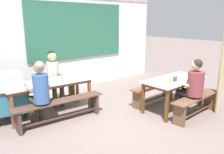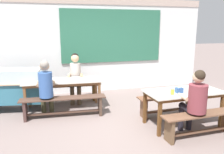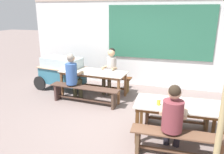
% 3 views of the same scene
% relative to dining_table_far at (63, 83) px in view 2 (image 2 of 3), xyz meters
% --- Properties ---
extents(ground_plane, '(40.00, 40.00, 0.00)m').
position_rel_dining_table_far_xyz_m(ground_plane, '(1.01, -1.20, -0.67)').
color(ground_plane, slate).
extents(backdrop_wall, '(7.32, 0.23, 2.88)m').
position_rel_dining_table_far_xyz_m(backdrop_wall, '(1.05, 1.42, 0.84)').
color(backdrop_wall, silver).
rests_on(backdrop_wall, ground_plane).
extents(dining_table_far, '(1.92, 0.84, 0.74)m').
position_rel_dining_table_far_xyz_m(dining_table_far, '(0.00, 0.00, 0.00)').
color(dining_table_far, beige).
rests_on(dining_table_far, ground_plane).
extents(dining_table_near, '(1.61, 0.81, 0.74)m').
position_rel_dining_table_far_xyz_m(dining_table_near, '(2.34, -1.64, -0.00)').
color(dining_table_near, silver).
rests_on(dining_table_near, ground_plane).
extents(bench_far_back, '(1.92, 0.42, 0.47)m').
position_rel_dining_table_far_xyz_m(bench_far_back, '(0.03, 0.57, -0.34)').
color(bench_far_back, brown).
rests_on(bench_far_back, ground_plane).
extents(bench_far_front, '(1.92, 0.42, 0.47)m').
position_rel_dining_table_far_xyz_m(bench_far_front, '(-0.03, -0.57, -0.36)').
color(bench_far_front, '#4F372C').
rests_on(bench_far_front, ground_plane).
extents(bench_near_back, '(1.47, 0.37, 0.47)m').
position_rel_dining_table_far_xyz_m(bench_near_back, '(2.32, -1.07, -0.36)').
color(bench_near_back, brown).
rests_on(bench_near_back, ground_plane).
extents(bench_near_front, '(1.55, 0.36, 0.47)m').
position_rel_dining_table_far_xyz_m(bench_near_front, '(2.36, -2.22, -0.36)').
color(bench_near_front, brown).
rests_on(bench_near_front, ground_plane).
extents(food_cart, '(1.81, 0.98, 1.02)m').
position_rel_dining_table_far_xyz_m(food_cart, '(-1.14, 0.24, -0.08)').
color(food_cart, teal).
rests_on(food_cart, ground_plane).
extents(person_near_front, '(0.46, 0.58, 1.29)m').
position_rel_dining_table_far_xyz_m(person_near_front, '(2.25, -2.15, 0.07)').
color(person_near_front, black).
rests_on(person_near_front, ground_plane).
extents(person_left_back_turned, '(0.41, 0.52, 1.33)m').
position_rel_dining_table_far_xyz_m(person_left_back_turned, '(-0.40, -0.49, 0.08)').
color(person_left_back_turned, '#403E28').
rests_on(person_left_back_turned, ground_plane).
extents(person_center_facing, '(0.44, 0.56, 1.34)m').
position_rel_dining_table_far_xyz_m(person_center_facing, '(0.37, 0.48, 0.09)').
color(person_center_facing, '#493C2B').
rests_on(person_center_facing, ground_plane).
extents(tissue_box, '(0.14, 0.10, 0.13)m').
position_rel_dining_table_far_xyz_m(tissue_box, '(2.17, -1.73, 0.13)').
color(tissue_box, '#315692').
rests_on(tissue_box, dining_table_near).
extents(condiment_jar, '(0.07, 0.07, 0.13)m').
position_rel_dining_table_far_xyz_m(condiment_jar, '(1.98, -1.80, 0.13)').
color(condiment_jar, yellow).
rests_on(condiment_jar, dining_table_near).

